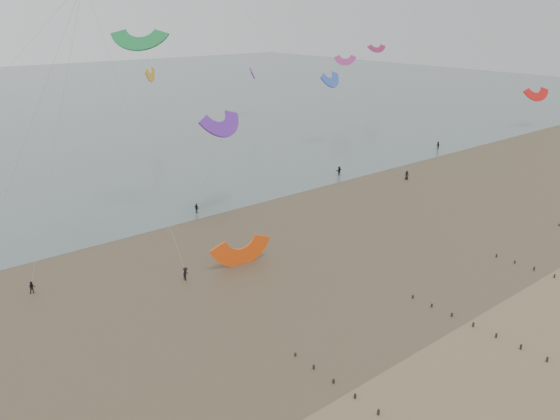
{
  "coord_description": "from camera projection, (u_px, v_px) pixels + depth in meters",
  "views": [
    {
      "loc": [
        -43.35,
        -21.75,
        31.29
      ],
      "look_at": [
        -2.9,
        28.0,
        8.0
      ],
      "focal_mm": 35.0,
      "sensor_mm": 36.0,
      "label": 1
    }
  ],
  "objects": [
    {
      "name": "ground",
      "position": [
        488.0,
        359.0,
        52.25
      ],
      "size": [
        500.0,
        500.0,
        0.0
      ],
      "primitive_type": "plane",
      "color": "brown",
      "rests_on": "ground"
    },
    {
      "name": "sea_and_shore",
      "position": [
        244.0,
        254.0,
        74.91
      ],
      "size": [
        500.0,
        665.0,
        0.03
      ],
      "color": "#475654",
      "rests_on": "ground"
    },
    {
      "name": "kitesurfers",
      "position": [
        306.0,
        193.0,
        97.57
      ],
      "size": [
        101.07,
        22.95,
        1.89
      ],
      "color": "black",
      "rests_on": "ground"
    },
    {
      "name": "grounded_kite",
      "position": [
        242.0,
        264.0,
        72.01
      ],
      "size": [
        7.9,
        6.48,
        4.02
      ],
      "primitive_type": null,
      "rotation": [
        1.54,
        0.0,
        -0.11
      ],
      "color": "#FF4E10",
      "rests_on": "ground"
    },
    {
      "name": "kites_airborne",
      "position": [
        58.0,
        64.0,
        104.53
      ],
      "size": [
        240.86,
        118.02,
        45.32
      ],
      "color": "blue",
      "rests_on": "ground"
    }
  ]
}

